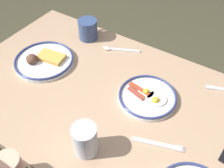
{
  "coord_description": "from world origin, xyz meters",
  "views": [
    {
      "loc": [
        -0.38,
        0.57,
        1.52
      ],
      "look_at": [
        0.01,
        -0.04,
        0.77
      ],
      "focal_mm": 41.01,
      "sensor_mm": 36.0,
      "label": 1
    }
  ],
  "objects_px": {
    "drinking_glass": "(85,141)",
    "fork_far": "(158,144)",
    "coffee_mug": "(88,29)",
    "tea_spoon": "(116,49)",
    "plate_near_main": "(148,97)",
    "plate_center_pancakes": "(43,60)"
  },
  "relations": [
    {
      "from": "fork_far",
      "to": "coffee_mug",
      "type": "bearing_deg",
      "value": -33.28
    },
    {
      "from": "drinking_glass",
      "to": "tea_spoon",
      "type": "distance_m",
      "value": 0.55
    },
    {
      "from": "plate_near_main",
      "to": "fork_far",
      "type": "height_order",
      "value": "plate_near_main"
    },
    {
      "from": "plate_near_main",
      "to": "fork_far",
      "type": "bearing_deg",
      "value": 127.37
    },
    {
      "from": "tea_spoon",
      "to": "coffee_mug",
      "type": "bearing_deg",
      "value": -3.66
    },
    {
      "from": "plate_center_pancakes",
      "to": "tea_spoon",
      "type": "xyz_separation_m",
      "value": [
        -0.23,
        -0.26,
        -0.01
      ]
    },
    {
      "from": "fork_far",
      "to": "tea_spoon",
      "type": "xyz_separation_m",
      "value": [
        0.4,
        -0.36,
        0.0
      ]
    },
    {
      "from": "tea_spoon",
      "to": "plate_near_main",
      "type": "bearing_deg",
      "value": 144.03
    },
    {
      "from": "plate_near_main",
      "to": "tea_spoon",
      "type": "relative_size",
      "value": 1.37
    },
    {
      "from": "plate_center_pancakes",
      "to": "tea_spoon",
      "type": "height_order",
      "value": "plate_center_pancakes"
    },
    {
      "from": "coffee_mug",
      "to": "tea_spoon",
      "type": "distance_m",
      "value": 0.18
    },
    {
      "from": "drinking_glass",
      "to": "fork_far",
      "type": "relative_size",
      "value": 0.68
    },
    {
      "from": "drinking_glass",
      "to": "fork_far",
      "type": "xyz_separation_m",
      "value": [
        -0.2,
        -0.15,
        -0.05
      ]
    },
    {
      "from": "plate_near_main",
      "to": "tea_spoon",
      "type": "bearing_deg",
      "value": -35.97
    },
    {
      "from": "coffee_mug",
      "to": "drinking_glass",
      "type": "xyz_separation_m",
      "value": [
        -0.37,
        0.52,
        0.0
      ]
    },
    {
      "from": "plate_center_pancakes",
      "to": "drinking_glass",
      "type": "height_order",
      "value": "drinking_glass"
    },
    {
      "from": "drinking_glass",
      "to": "coffee_mug",
      "type": "bearing_deg",
      "value": -54.44
    },
    {
      "from": "plate_near_main",
      "to": "drinking_glass",
      "type": "bearing_deg",
      "value": 77.47
    },
    {
      "from": "coffee_mug",
      "to": "tea_spoon",
      "type": "xyz_separation_m",
      "value": [
        -0.17,
        0.01,
        -0.05
      ]
    },
    {
      "from": "plate_near_main",
      "to": "plate_center_pancakes",
      "type": "distance_m",
      "value": 0.5
    },
    {
      "from": "plate_center_pancakes",
      "to": "coffee_mug",
      "type": "xyz_separation_m",
      "value": [
        -0.06,
        -0.27,
        0.04
      ]
    },
    {
      "from": "plate_center_pancakes",
      "to": "tea_spoon",
      "type": "relative_size",
      "value": 1.59
    }
  ]
}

